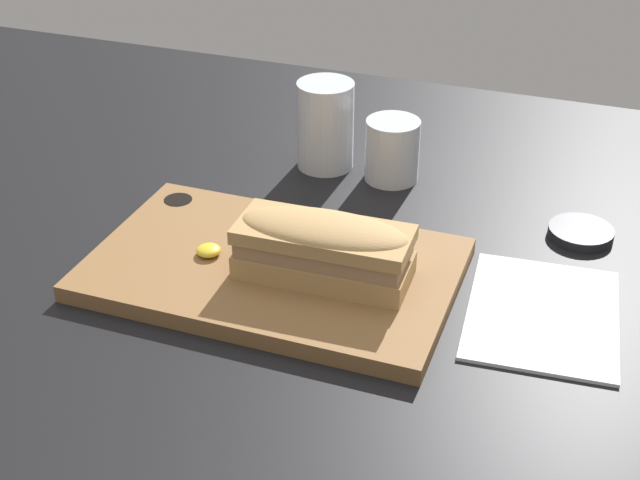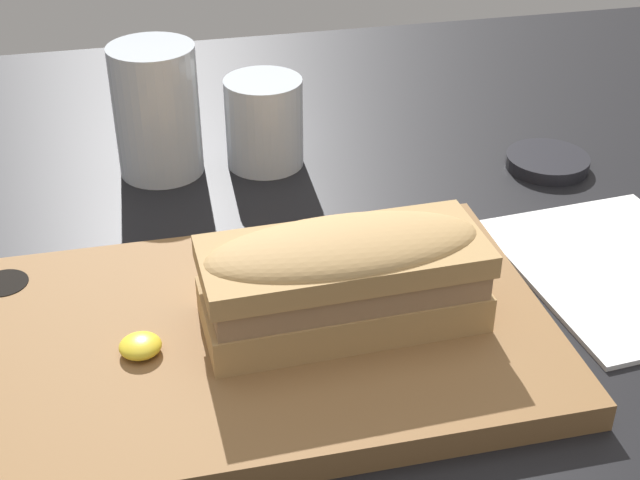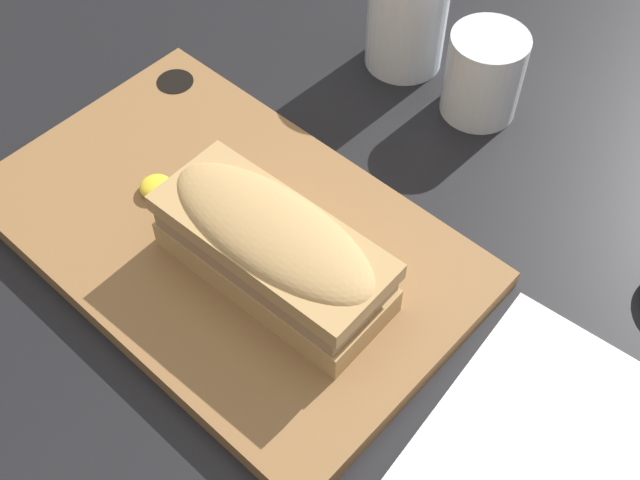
{
  "view_description": "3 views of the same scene",
  "coord_description": "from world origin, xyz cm",
  "px_view_note": "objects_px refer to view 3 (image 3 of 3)",
  "views": [
    {
      "loc": [
        22.92,
        -71.92,
        55.99
      ],
      "look_at": [
        -3.89,
        1.59,
        7.92
      ],
      "focal_mm": 50.0,
      "sensor_mm": 36.0,
      "label": 1
    },
    {
      "loc": [
        -15.25,
        -44.18,
        39.53
      ],
      "look_at": [
        -4.43,
        3.0,
        9.17
      ],
      "focal_mm": 50.0,
      "sensor_mm": 36.0,
      "label": 2
    },
    {
      "loc": [
        22.44,
        -22.02,
        53.9
      ],
      "look_at": [
        -1.38,
        4.06,
        7.4
      ],
      "focal_mm": 45.0,
      "sensor_mm": 36.0,
      "label": 3
    }
  ],
  "objects_px": {
    "serving_board": "(227,236)",
    "water_glass": "(407,18)",
    "sandwich": "(273,248)",
    "wine_glass": "(483,79)",
    "napkin": "(548,443)"
  },
  "relations": [
    {
      "from": "water_glass",
      "to": "wine_glass",
      "type": "bearing_deg",
      "value": -3.87
    },
    {
      "from": "serving_board",
      "to": "wine_glass",
      "type": "height_order",
      "value": "wine_glass"
    },
    {
      "from": "water_glass",
      "to": "napkin",
      "type": "height_order",
      "value": "water_glass"
    },
    {
      "from": "napkin",
      "to": "water_glass",
      "type": "bearing_deg",
      "value": 142.95
    },
    {
      "from": "serving_board",
      "to": "napkin",
      "type": "height_order",
      "value": "serving_board"
    },
    {
      "from": "sandwich",
      "to": "water_glass",
      "type": "relative_size",
      "value": 1.57
    },
    {
      "from": "water_glass",
      "to": "napkin",
      "type": "relative_size",
      "value": 0.58
    },
    {
      "from": "serving_board",
      "to": "water_glass",
      "type": "relative_size",
      "value": 3.34
    },
    {
      "from": "serving_board",
      "to": "napkin",
      "type": "relative_size",
      "value": 1.93
    },
    {
      "from": "serving_board",
      "to": "wine_glass",
      "type": "xyz_separation_m",
      "value": [
        0.06,
        0.26,
        0.03
      ]
    },
    {
      "from": "serving_board",
      "to": "water_glass",
      "type": "xyz_separation_m",
      "value": [
        -0.04,
        0.27,
        0.04
      ]
    },
    {
      "from": "sandwich",
      "to": "napkin",
      "type": "bearing_deg",
      "value": 8.74
    },
    {
      "from": "wine_glass",
      "to": "napkin",
      "type": "height_order",
      "value": "wine_glass"
    },
    {
      "from": "sandwich",
      "to": "wine_glass",
      "type": "xyz_separation_m",
      "value": [
        -0.0,
        0.27,
        -0.02
      ]
    },
    {
      "from": "sandwich",
      "to": "wine_glass",
      "type": "relative_size",
      "value": 2.26
    }
  ]
}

